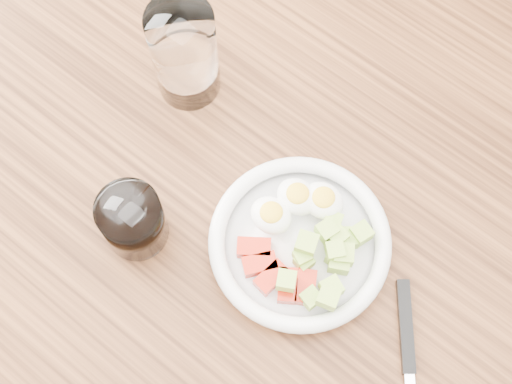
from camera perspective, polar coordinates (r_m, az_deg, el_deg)
ground at (r=1.60m, az=0.06°, el=-10.59°), size 4.00×4.00×0.00m
dining_table at (r=0.94m, az=0.10°, el=-3.58°), size 1.50×0.90×0.77m
bowl at (r=0.82m, az=3.63°, el=-3.93°), size 0.21×0.21×0.05m
fork at (r=0.82m, az=12.04°, el=-12.49°), size 0.15×0.18×0.01m
water_glass at (r=0.86m, az=-5.74°, el=10.94°), size 0.08×0.08×0.14m
coffee_glass at (r=0.81m, az=-9.82°, el=-2.29°), size 0.07×0.07×0.08m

